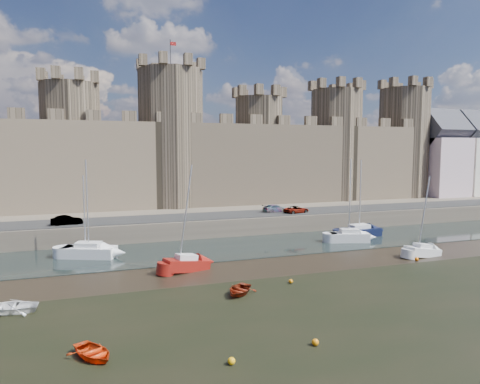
# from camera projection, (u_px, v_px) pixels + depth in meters

# --- Properties ---
(ground) EXTENTS (160.00, 160.00, 0.00)m
(ground) POSITION_uv_depth(u_px,v_px,m) (268.00, 331.00, 28.42)
(ground) COLOR black
(ground) RESTS_ON ground
(seaweed_patch) EXTENTS (70.00, 34.00, 0.01)m
(seaweed_patch) POSITION_uv_depth(u_px,v_px,m) (311.00, 376.00, 22.76)
(seaweed_patch) COLOR black
(seaweed_patch) RESTS_ON ground
(water_channel) EXTENTS (160.00, 12.00, 0.08)m
(water_channel) POSITION_uv_depth(u_px,v_px,m) (191.00, 251.00, 51.03)
(water_channel) COLOR black
(water_channel) RESTS_ON ground
(quay) EXTENTS (160.00, 60.00, 2.50)m
(quay) POSITION_uv_depth(u_px,v_px,m) (152.00, 205.00, 84.85)
(quay) COLOR #4C443A
(quay) RESTS_ON ground
(road) EXTENTS (160.00, 7.00, 0.10)m
(road) POSITION_uv_depth(u_px,v_px,m) (176.00, 218.00, 60.22)
(road) COLOR black
(road) RESTS_ON quay
(castle) EXTENTS (108.50, 11.00, 29.00)m
(castle) POSITION_uv_depth(u_px,v_px,m) (156.00, 152.00, 72.32)
(castle) COLOR #42382B
(castle) RESTS_ON quay
(car_1) EXTENTS (3.95, 1.76, 1.26)m
(car_1) POSITION_uv_depth(u_px,v_px,m) (67.00, 220.00, 54.28)
(car_1) COLOR gray
(car_1) RESTS_ON quay
(car_2) EXTENTS (4.37, 2.37, 1.20)m
(car_2) POSITION_uv_depth(u_px,v_px,m) (275.00, 208.00, 65.80)
(car_2) COLOR gray
(car_2) RESTS_ON quay
(car_3) EXTENTS (4.31, 2.76, 1.11)m
(car_3) POSITION_uv_depth(u_px,v_px,m) (296.00, 210.00, 64.62)
(car_3) COLOR gray
(car_3) RESTS_ON quay
(sailboat_0) EXTENTS (6.27, 4.35, 10.93)m
(sailboat_0) POSITION_uv_depth(u_px,v_px,m) (89.00, 251.00, 47.66)
(sailboat_0) COLOR white
(sailboat_0) RESTS_ON ground
(sailboat_1) EXTENTS (4.86, 3.10, 9.09)m
(sailboat_1) POSITION_uv_depth(u_px,v_px,m) (86.00, 248.00, 49.18)
(sailboat_1) COLOR black
(sailboat_1) RESTS_ON ground
(sailboat_2) EXTENTS (5.37, 3.28, 10.84)m
(sailboat_2) POSITION_uv_depth(u_px,v_px,m) (349.00, 236.00, 55.85)
(sailboat_2) COLOR silver
(sailboat_2) RESTS_ON ground
(sailboat_3) EXTENTS (6.17, 2.70, 10.59)m
(sailboat_3) POSITION_uv_depth(u_px,v_px,m) (359.00, 231.00, 59.39)
(sailboat_3) COLOR black
(sailboat_3) RESTS_ON ground
(sailboat_4) EXTENTS (4.86, 2.99, 10.63)m
(sailboat_4) POSITION_uv_depth(u_px,v_px,m) (186.00, 263.00, 42.61)
(sailboat_4) COLOR maroon
(sailboat_4) RESTS_ON ground
(sailboat_5) EXTENTS (4.39, 2.05, 9.17)m
(sailboat_5) POSITION_uv_depth(u_px,v_px,m) (422.00, 250.00, 48.51)
(sailboat_5) COLOR silver
(sailboat_5) RESTS_ON ground
(dinghy_0) EXTENTS (3.51, 3.84, 0.65)m
(dinghy_0) POSITION_uv_depth(u_px,v_px,m) (93.00, 353.00, 24.72)
(dinghy_0) COLOR red
(dinghy_0) RESTS_ON ground
(dinghy_4) EXTENTS (3.95, 4.07, 0.69)m
(dinghy_4) POSITION_uv_depth(u_px,v_px,m) (239.00, 290.00, 35.66)
(dinghy_4) COLOR #671C0B
(dinghy_4) RESTS_ON ground
(dinghy_6) EXTENTS (3.90, 2.84, 0.79)m
(dinghy_6) POSITION_uv_depth(u_px,v_px,m) (10.00, 308.00, 31.58)
(dinghy_6) COLOR silver
(dinghy_6) RESTS_ON ground
(buoy_1) EXTENTS (0.39, 0.39, 0.39)m
(buoy_1) POSITION_uv_depth(u_px,v_px,m) (291.00, 281.00, 38.66)
(buoy_1) COLOR orange
(buoy_1) RESTS_ON ground
(buoy_2) EXTENTS (0.43, 0.43, 0.43)m
(buoy_2) POSITION_uv_depth(u_px,v_px,m) (231.00, 361.00, 23.96)
(buoy_2) COLOR #FFAF0B
(buoy_2) RESTS_ON ground
(buoy_3) EXTENTS (0.42, 0.42, 0.42)m
(buoy_3) POSITION_uv_depth(u_px,v_px,m) (417.00, 259.00, 46.46)
(buoy_3) COLOR orange
(buoy_3) RESTS_ON ground
(buoy_4) EXTENTS (0.44, 0.44, 0.44)m
(buoy_4) POSITION_uv_depth(u_px,v_px,m) (315.00, 342.00, 26.30)
(buoy_4) COLOR orange
(buoy_4) RESTS_ON ground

